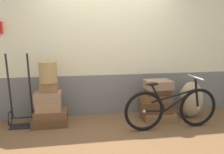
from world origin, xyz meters
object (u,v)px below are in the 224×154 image
suitcase_2 (49,106)px  bicycle (171,108)px  suitcase_0 (50,121)px  suitcase_3 (48,96)px  suitcase_5 (159,115)px  suitcase_7 (156,98)px  suitcase_6 (155,106)px  wicker_basket (48,72)px  luggage_trolley (21,108)px  burlap_sack (191,99)px  suitcase_4 (49,87)px  suitcase_8 (158,91)px  suitcase_9 (158,84)px  suitcase_1 (51,114)px

suitcase_2 → bicycle: (2.02, -0.47, 0.00)m
suitcase_0 → bicycle: (2.01, -0.47, 0.28)m
suitcase_3 → suitcase_5: suitcase_3 is taller
suitcase_0 → suitcase_5: size_ratio=1.04×
suitcase_7 → suitcase_3: bearing=177.8°
suitcase_6 → wicker_basket: 2.04m
suitcase_7 → luggage_trolley: 2.41m
suitcase_7 → burlap_sack: burlap_sack is taller
suitcase_4 → bicycle: bicycle is taller
suitcase_8 → suitcase_9: 0.14m
suitcase_9 → suitcase_2: bearing=177.0°
suitcase_0 → suitcase_4: (0.01, 0.02, 0.61)m
suitcase_3 → burlap_sack: (2.62, -0.04, -0.17)m
suitcase_6 → luggage_trolley: size_ratio=0.46×
suitcase_2 → bicycle: bearing=-11.4°
suitcase_8 → suitcase_5: bearing=-77.5°
suitcase_8 → suitcase_0: bearing=174.7°
suitcase_0 → suitcase_1: bearing=19.0°
suitcase_5 → suitcase_7: size_ratio=1.17×
suitcase_1 → suitcase_0: bearing=-158.8°
suitcase_8 → luggage_trolley: bearing=172.3°
suitcase_6 → suitcase_0: bearing=-172.5°
suitcase_9 → bicycle: bearing=-83.6°
suitcase_7 → suitcase_8: bearing=32.8°
suitcase_0 → luggage_trolley: (-0.48, 0.09, 0.24)m
burlap_sack → suitcase_1: bearing=179.5°
suitcase_1 → suitcase_6: 1.90m
suitcase_7 → suitcase_8: size_ratio=1.21×
suitcase_5 → suitcase_4: bearing=-174.7°
suitcase_0 → bicycle: bicycle is taller
burlap_sack → suitcase_7: bearing=178.1°
suitcase_6 → suitcase_2: bearing=-172.6°
suitcase_6 → suitcase_3: bearing=-173.0°
suitcase_5 → suitcase_9: 0.59m
suitcase_3 → suitcase_5: (1.99, -0.03, -0.45)m
suitcase_9 → burlap_sack: 0.73m
suitcase_0 → burlap_sack: size_ratio=0.88×
suitcase_1 → luggage_trolley: luggage_trolley is taller
suitcase_0 → suitcase_5: (1.98, -0.02, -0.00)m
wicker_basket → burlap_sack: (2.59, -0.02, -0.60)m
suitcase_0 → suitcase_9: (1.94, -0.01, 0.59)m
suitcase_1 → bicycle: (2.00, -0.47, 0.15)m
suitcase_3 → suitcase_5: 2.04m
suitcase_7 → suitcase_0: bearing=178.3°
suitcase_1 → suitcase_9: (1.92, -0.02, 0.45)m
suitcase_7 → bicycle: (0.09, -0.47, -0.05)m
suitcase_0 → suitcase_7: suitcase_7 is taller
suitcase_3 → suitcase_9: suitcase_9 is taller
luggage_trolley → suitcase_4: bearing=-8.7°
wicker_basket → bicycle: wicker_basket is taller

